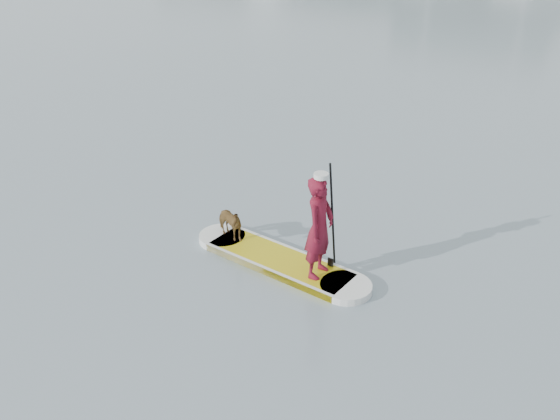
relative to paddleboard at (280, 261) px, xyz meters
The scene contains 6 objects.
ground 2.26m from the paddleboard, 141.89° to the right, with size 140.00×140.00×0.00m, color slate.
paddleboard is the anchor object (origin of this frame).
paddler 1.15m from the paddleboard, ahead, with size 0.60×0.39×1.64m, color maroon.
white_cap 1.88m from the paddleboard, ahead, with size 0.22×0.22×0.07m, color silver.
dog 1.14m from the paddleboard, behind, with size 0.31×0.69×0.58m, color brown.
paddle 1.11m from the paddleboard, 15.29° to the left, with size 0.10×0.30×2.00m.
Camera 1 is at (6.28, -5.86, 5.54)m, focal length 40.00 mm.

